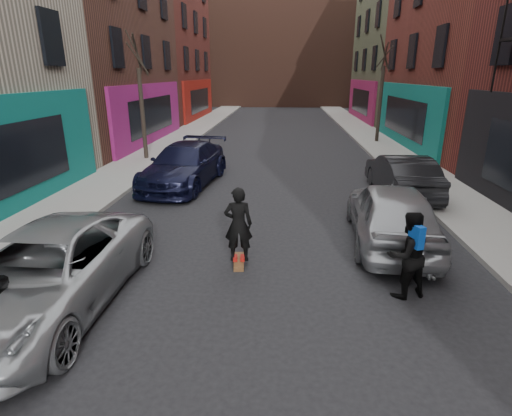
# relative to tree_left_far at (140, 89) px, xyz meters

# --- Properties ---
(sidewalk_left) EXTENTS (2.50, 84.00, 0.13)m
(sidewalk_left) POSITION_rel_tree_left_far_xyz_m (-0.05, 12.00, -3.31)
(sidewalk_left) COLOR gray
(sidewalk_left) RESTS_ON ground
(sidewalk_right) EXTENTS (2.50, 84.00, 0.13)m
(sidewalk_right) POSITION_rel_tree_left_far_xyz_m (12.45, 12.00, -3.31)
(sidewalk_right) COLOR gray
(sidewalk_right) RESTS_ON ground
(building_far) EXTENTS (40.00, 10.00, 14.00)m
(building_far) POSITION_rel_tree_left_far_xyz_m (6.20, 38.00, 3.62)
(building_far) COLOR #47281E
(building_far) RESTS_ON ground
(tree_left_far) EXTENTS (2.00, 2.00, 6.50)m
(tree_left_far) POSITION_rel_tree_left_far_xyz_m (0.00, 0.00, 0.00)
(tree_left_far) COLOR black
(tree_left_far) RESTS_ON sidewalk_left
(tree_right_far) EXTENTS (2.00, 2.00, 6.80)m
(tree_right_far) POSITION_rel_tree_left_far_xyz_m (12.40, 6.00, 0.15)
(tree_right_far) COLOR black
(tree_right_far) RESTS_ON sidewalk_right
(parked_left_far) EXTENTS (2.48, 5.25, 1.45)m
(parked_left_far) POSITION_rel_tree_left_far_xyz_m (2.57, -12.90, -2.66)
(parked_left_far) COLOR gray
(parked_left_far) RESTS_ON ground
(parked_left_end) EXTENTS (2.84, 5.59, 1.56)m
(parked_left_end) POSITION_rel_tree_left_far_xyz_m (3.00, -4.37, -2.60)
(parked_left_end) COLOR black
(parked_left_end) RESTS_ON ground
(parked_right_far) EXTENTS (2.24, 4.77, 1.58)m
(parked_right_far) POSITION_rel_tree_left_far_xyz_m (9.40, -9.45, -2.59)
(parked_right_far) COLOR #92959A
(parked_right_far) RESTS_ON ground
(parked_right_end) EXTENTS (1.65, 4.44, 1.45)m
(parked_right_end) POSITION_rel_tree_left_far_xyz_m (10.80, -5.22, -2.66)
(parked_right_end) COLOR black
(parked_right_end) RESTS_ON ground
(skateboard) EXTENTS (0.30, 0.82, 0.10)m
(skateboard) POSITION_rel_tree_left_far_xyz_m (5.77, -10.89, -3.33)
(skateboard) COLOR brown
(skateboard) RESTS_ON ground
(skateboarder) EXTENTS (0.65, 0.46, 1.68)m
(skateboarder) POSITION_rel_tree_left_far_xyz_m (5.77, -10.89, -2.44)
(skateboarder) COLOR black
(skateboarder) RESTS_ON skateboard
(pedestrian) EXTENTS (0.99, 0.88, 1.70)m
(pedestrian) POSITION_rel_tree_left_far_xyz_m (9.06, -12.01, -2.52)
(pedestrian) COLOR black
(pedestrian) RESTS_ON ground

